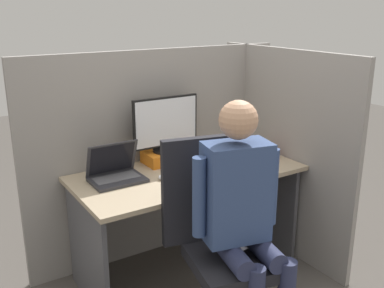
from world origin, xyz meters
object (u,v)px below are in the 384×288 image
office_chair (219,236)px  person (243,208)px  stapler (270,153)px  paper_box (167,156)px  monitor (166,124)px  carrot_toy (213,179)px  laptop (116,173)px

office_chair → person: bearing=-77.1°
office_chair → stapler: bearing=32.0°
paper_box → office_chair: size_ratio=0.29×
monitor → stapler: size_ratio=3.44×
paper_box → carrot_toy: paper_box is taller
carrot_toy → person: person is taller
paper_box → laptop: (-0.44, -0.13, 0.01)m
monitor → office_chair: bearing=-99.4°
carrot_toy → person: size_ratio=0.11×
monitor → stapler: (0.70, -0.30, -0.25)m
laptop → person: person is taller
carrot_toy → person: (-0.16, -0.49, 0.03)m
laptop → stapler: size_ratio=2.30×
stapler → office_chair: 1.01m
paper_box → office_chair: 0.86m
paper_box → person: 0.98m
paper_box → monitor: (0.00, 0.00, 0.23)m
stapler → office_chair: bearing=-148.0°
laptop → monitor: bearing=17.2°
person → stapler: bearing=40.3°
stapler → person: (-0.80, -0.68, 0.03)m
paper_box → monitor: bearing=90.0°
laptop → person: size_ratio=0.24×
monitor → laptop: (-0.44, -0.14, -0.23)m
person → carrot_toy: bearing=72.3°
carrot_toy → paper_box: bearing=96.4°
laptop → office_chair: size_ratio=0.30×
stapler → laptop: bearing=171.7°
monitor → carrot_toy: 0.56m
paper_box → carrot_toy: (0.06, -0.49, -0.02)m
monitor → carrot_toy: bearing=-83.6°
monitor → person: person is taller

